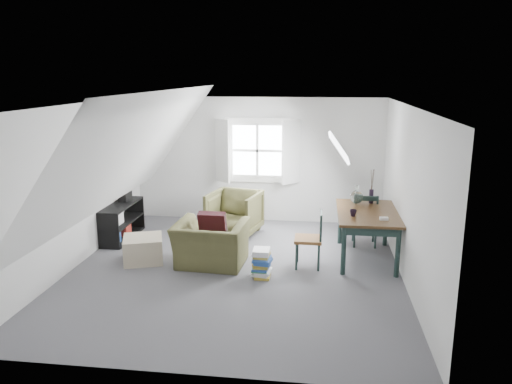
# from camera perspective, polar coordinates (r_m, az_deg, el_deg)

# --- Properties ---
(floor) EXTENTS (5.50, 5.50, 0.00)m
(floor) POSITION_cam_1_polar(r_m,az_deg,el_deg) (7.76, -2.39, -8.92)
(floor) COLOR #525257
(floor) RESTS_ON ground
(ceiling) EXTENTS (5.50, 5.50, 0.00)m
(ceiling) POSITION_cam_1_polar(r_m,az_deg,el_deg) (7.19, -2.59, 9.83)
(ceiling) COLOR white
(ceiling) RESTS_ON wall_back
(wall_back) EXTENTS (5.00, 0.00, 5.00)m
(wall_back) POSITION_cam_1_polar(r_m,az_deg,el_deg) (10.04, 0.18, 3.67)
(wall_back) COLOR silver
(wall_back) RESTS_ON ground
(wall_front) EXTENTS (5.00, 0.00, 5.00)m
(wall_front) POSITION_cam_1_polar(r_m,az_deg,el_deg) (4.80, -8.11, -7.39)
(wall_front) COLOR silver
(wall_front) RESTS_ON ground
(wall_left) EXTENTS (0.00, 5.50, 5.50)m
(wall_left) POSITION_cam_1_polar(r_m,az_deg,el_deg) (8.18, -20.02, 0.61)
(wall_left) COLOR silver
(wall_left) RESTS_ON ground
(wall_right) EXTENTS (0.00, 5.50, 5.50)m
(wall_right) POSITION_cam_1_polar(r_m,az_deg,el_deg) (7.38, 17.01, -0.48)
(wall_right) COLOR silver
(wall_right) RESTS_ON ground
(slope_left) EXTENTS (3.19, 5.50, 4.48)m
(slope_left) POSITION_cam_1_polar(r_m,az_deg,el_deg) (7.69, -14.01, 4.25)
(slope_left) COLOR white
(slope_left) RESTS_ON wall_left
(slope_right) EXTENTS (3.19, 5.50, 4.48)m
(slope_right) POSITION_cam_1_polar(r_m,az_deg,el_deg) (7.18, 9.79, 3.82)
(slope_right) COLOR white
(slope_right) RESTS_ON wall_right
(dormer_window) EXTENTS (1.71, 0.35, 1.30)m
(dormer_window) POSITION_cam_1_polar(r_m,az_deg,el_deg) (9.94, 0.13, 4.73)
(dormer_window) COLOR white
(dormer_window) RESTS_ON wall_back
(skylight) EXTENTS (0.35, 0.75, 0.47)m
(skylight) POSITION_cam_1_polar(r_m,az_deg,el_deg) (8.46, 9.45, 5.06)
(skylight) COLOR white
(skylight) RESTS_ON slope_right
(armchair_near) EXTENTS (1.14, 1.01, 0.70)m
(armchair_near) POSITION_cam_1_polar(r_m,az_deg,el_deg) (7.99, -5.13, -8.29)
(armchair_near) COLOR #474626
(armchair_near) RESTS_ON floor
(armchair_far) EXTENTS (1.06, 1.07, 0.82)m
(armchair_far) POSITION_cam_1_polar(r_m,az_deg,el_deg) (9.43, -2.46, -4.81)
(armchair_far) COLOR #474626
(armchair_far) RESTS_ON floor
(throw_pillow) EXTENTS (0.44, 0.26, 0.45)m
(throw_pillow) POSITION_cam_1_polar(r_m,az_deg,el_deg) (7.92, -4.99, -3.75)
(throw_pillow) COLOR #330E14
(throw_pillow) RESTS_ON armchair_near
(ottoman) EXTENTS (0.77, 0.77, 0.40)m
(ottoman) POSITION_cam_1_polar(r_m,az_deg,el_deg) (8.25, -12.77, -6.38)
(ottoman) COLOR #B4A68A
(ottoman) RESTS_ON floor
(dining_table) EXTENTS (0.96, 1.59, 0.80)m
(dining_table) POSITION_cam_1_polar(r_m,az_deg,el_deg) (8.20, 12.61, -2.90)
(dining_table) COLOR #382311
(dining_table) RESTS_ON floor
(demijohn) EXTENTS (0.23, 0.23, 0.32)m
(demijohn) POSITION_cam_1_polar(r_m,az_deg,el_deg) (8.56, 11.43, -0.52)
(demijohn) COLOR silver
(demijohn) RESTS_ON dining_table
(vase_twigs) EXTENTS (0.08, 0.08, 0.59)m
(vase_twigs) POSITION_cam_1_polar(r_m,az_deg,el_deg) (8.68, 13.03, -0.41)
(vase_twigs) COLOR black
(vase_twigs) RESTS_ON dining_table
(cup) EXTENTS (0.12, 0.12, 0.10)m
(cup) POSITION_cam_1_polar(r_m,az_deg,el_deg) (7.86, 11.02, -2.72)
(cup) COLOR black
(cup) RESTS_ON dining_table
(paper_box) EXTENTS (0.13, 0.09, 0.04)m
(paper_box) POSITION_cam_1_polar(r_m,az_deg,el_deg) (7.75, 14.41, -2.96)
(paper_box) COLOR white
(paper_box) RESTS_ON dining_table
(dining_chair_far) EXTENTS (0.44, 0.44, 0.94)m
(dining_chair_far) POSITION_cam_1_polar(r_m,az_deg,el_deg) (8.88, 12.36, -2.99)
(dining_chair_far) COLOR brown
(dining_chair_far) RESTS_ON floor
(dining_chair_near) EXTENTS (0.42, 0.42, 0.89)m
(dining_chair_near) POSITION_cam_1_polar(r_m,az_deg,el_deg) (7.78, 6.25, -5.28)
(dining_chair_near) COLOR brown
(dining_chair_near) RESTS_ON floor
(media_shelf) EXTENTS (0.42, 1.26, 0.64)m
(media_shelf) POSITION_cam_1_polar(r_m,az_deg,el_deg) (9.41, -15.23, -3.48)
(media_shelf) COLOR black
(media_shelf) RESTS_ON floor
(electronics_box) EXTENTS (0.20, 0.25, 0.18)m
(electronics_box) POSITION_cam_1_polar(r_m,az_deg,el_deg) (9.56, -14.73, -0.51)
(electronics_box) COLOR black
(electronics_box) RESTS_ON media_shelf
(magazine_stack) EXTENTS (0.32, 0.38, 0.42)m
(magazine_stack) POSITION_cam_1_polar(r_m,az_deg,el_deg) (7.44, 0.66, -8.14)
(magazine_stack) COLOR #B29933
(magazine_stack) RESTS_ON floor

